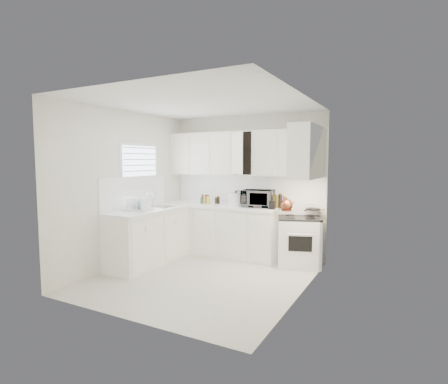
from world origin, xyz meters
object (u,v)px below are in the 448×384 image
Objects in this scene: stove at (299,235)px; tea_kettle at (287,204)px; microwave at (258,197)px; dish_rack at (138,203)px; rice_cooker at (236,198)px; utensil_crock at (272,199)px.

stove is 0.58m from tea_kettle.
stove is 0.98m from microwave.
microwave is at bearing 26.99° from dish_rack.
tea_kettle is 1.01m from rice_cooker.
dish_rack reaches higher than stove.
stove is at bearing 15.55° from dish_rack.
tea_kettle is at bearing -6.74° from utensil_crock.
stove is 4.24× the size of tea_kettle.
tea_kettle is at bearing -9.59° from rice_cooker.
stove is 0.75m from utensil_crock.
utensil_crock is at bearing 172.70° from tea_kettle.
tea_kettle is 2.45m from dish_rack.
dish_rack is (-1.17, -1.30, -0.01)m from rice_cooker.
utensil_crock is (0.33, -0.17, -0.02)m from microwave.
dish_rack reaches higher than tea_kettle.
rice_cooker reaches higher than stove.
tea_kettle is (-0.18, -0.16, 0.52)m from stove.
microwave reaches higher than rice_cooker.
rice_cooker is at bearing 161.60° from stove.
tea_kettle is 0.63m from microwave.
rice_cooker is 1.75m from dish_rack.
tea_kettle is at bearing 14.33° from dish_rack.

